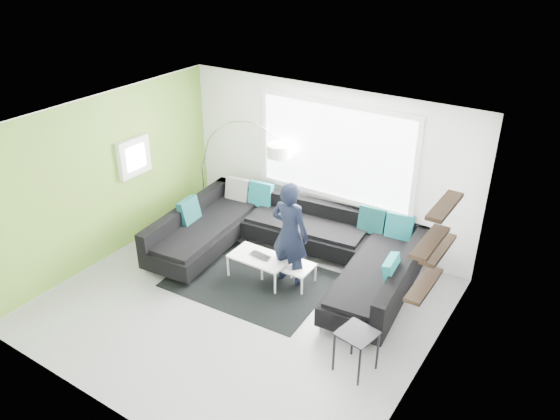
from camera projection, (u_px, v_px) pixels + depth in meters
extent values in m
plane|color=gray|center=(242.00, 303.00, 8.31)|extent=(5.50, 5.50, 0.00)
cube|color=white|center=(325.00, 165.00, 9.52)|extent=(5.50, 0.04, 2.80)
cube|color=white|center=(98.00, 318.00, 5.81)|extent=(5.50, 0.04, 2.80)
cube|color=white|center=(106.00, 179.00, 8.99)|extent=(0.04, 5.00, 2.80)
cube|color=white|center=(429.00, 285.00, 6.33)|extent=(0.04, 5.00, 2.80)
cube|color=white|center=(235.00, 128.00, 7.01)|extent=(5.50, 5.00, 0.04)
cube|color=#6B9E33|center=(106.00, 179.00, 8.99)|extent=(0.01, 5.00, 2.80)
cube|color=white|center=(335.00, 152.00, 9.25)|extent=(2.96, 0.06, 1.68)
cube|color=white|center=(134.00, 157.00, 9.31)|extent=(0.12, 0.66, 0.66)
cube|color=black|center=(434.00, 246.00, 6.54)|extent=(0.20, 1.24, 0.95)
cube|color=black|center=(286.00, 258.00, 9.05)|extent=(4.35, 2.94, 0.43)
cube|color=black|center=(286.00, 238.00, 8.87)|extent=(4.35, 2.94, 0.32)
cube|color=#0C4C51|center=(286.00, 235.00, 8.84)|extent=(3.68, 0.58, 0.45)
cube|color=black|center=(251.00, 280.00, 8.84)|extent=(2.56, 1.92, 0.01)
cube|color=white|center=(274.00, 269.00, 8.78)|extent=(1.24, 0.73, 0.40)
cube|color=black|center=(356.00, 351.00, 6.94)|extent=(0.51, 0.51, 0.61)
imported|color=black|center=(290.00, 234.00, 8.44)|extent=(0.64, 0.42, 1.75)
imported|color=black|center=(258.00, 257.00, 8.69)|extent=(0.40, 0.29, 0.03)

